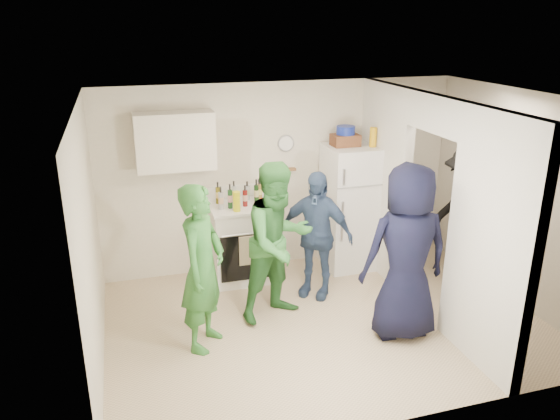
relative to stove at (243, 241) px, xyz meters
The scene contains 35 objects.
floor 1.59m from the stove, 65.60° to the right, with size 4.80×4.80×0.00m, color #CEB891.
wall_back 1.02m from the stove, 27.97° to the left, with size 4.80×4.80×0.00m, color silver.
wall_front 3.22m from the stove, 78.56° to the right, with size 4.80×4.80×0.00m, color silver.
wall_left 2.36m from the stove, 142.39° to the right, with size 3.40×3.40×0.00m, color silver.
wall_right 3.40m from the stove, 24.39° to the right, with size 3.40×3.40×0.00m, color silver.
ceiling 2.50m from the stove, 65.60° to the right, with size 4.80×4.80×0.00m, color white.
partition_pier_back 1.99m from the stove, ahead, with size 0.12×1.20×2.50m, color silver.
partition_pier_front 3.16m from the stove, 53.59° to the right, with size 0.12×1.20×2.50m, color silver.
partition_header 2.90m from the stove, 36.95° to the right, with size 0.12×1.00×0.40m, color silver.
stove is the anchor object (origin of this frame).
upper_cabinet 1.56m from the stove, 169.09° to the left, with size 0.95×0.34×0.70m, color silver.
fridge 1.53m from the stove, ahead, with size 0.69×0.67×1.68m, color white.
wicker_basket 1.87m from the stove, ahead, with size 0.35×0.25×0.15m, color brown.
blue_bowl 1.96m from the stove, ahead, with size 0.24×0.24×0.11m, color navy.
yellow_cup_stack_top 2.15m from the stove, ahead, with size 0.09×0.09×0.25m, color gold.
wall_clock 1.40m from the stove, 24.78° to the left, with size 0.22×0.22×0.03m, color white.
spice_shelf 1.08m from the stove, 24.25° to the left, with size 0.35×0.08×0.03m, color olive.
nook_window 3.42m from the stove, 21.30° to the right, with size 0.03×0.70×0.80m, color black.
nook_window_frame 3.40m from the stove, 21.39° to the right, with size 0.04×0.76×0.86m, color white.
nook_valance 3.52m from the stove, 21.56° to the right, with size 0.04×0.82×0.18m, color white.
yellow_cup_stack_stove 0.68m from the stove, 118.61° to the right, with size 0.09×0.09×0.25m, color yellow.
red_cup 0.64m from the stove, 42.27° to the right, with size 0.09×0.09×0.12m, color red.
person_green_left 1.65m from the stove, 117.38° to the right, with size 0.64×0.42×1.76m, color #35752E.
person_green_center 1.15m from the stove, 81.19° to the right, with size 0.89×0.69×1.82m, color #367C38.
person_denim 1.06m from the stove, 43.55° to the right, with size 0.93×0.39×1.58m, color #365175.
person_navy 2.30m from the stove, 53.89° to the right, with size 0.93×0.61×1.91m, color black.
person_nook 2.85m from the stove, 20.90° to the right, with size 1.18×0.68×1.83m, color black.
bottle_a 0.72m from the stove, 154.72° to the left, with size 0.06×0.06×0.28m, color #6B6515.
bottle_b 0.69m from the stove, 153.10° to the right, with size 0.06×0.06×0.31m, color #17471E.
bottle_c 0.67m from the stove, 117.10° to the left, with size 0.06×0.06×0.28m, color #B5C2C4.
bottle_d 0.65m from the stove, 71.45° to the right, with size 0.06×0.06×0.27m, color maroon.
bottle_e 0.66m from the stove, 59.17° to the left, with size 0.07×0.07×0.25m, color #A8AFBA.
bottle_f 0.69m from the stove, ahead, with size 0.06×0.06×0.31m, color #163B15.
bottle_g 0.71m from the stove, 27.98° to the left, with size 0.08×0.08×0.28m, color olive.
bottle_h 0.72m from the stove, 160.97° to the right, with size 0.06×0.06×0.29m, color #A1A2AD.
Camera 1 is at (-2.03, -5.05, 3.26)m, focal length 35.00 mm.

